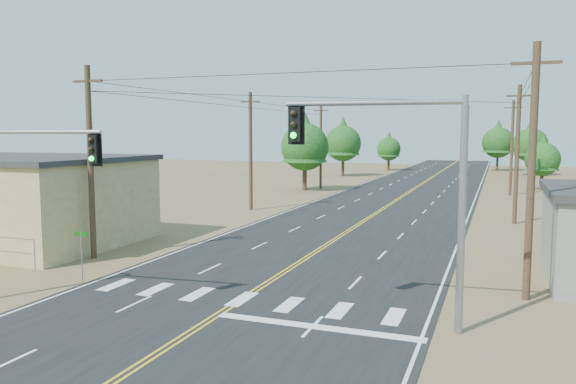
% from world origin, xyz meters
% --- Properties ---
extents(ground, '(220.00, 220.00, 0.00)m').
position_xyz_m(ground, '(0.00, 0.00, 0.00)').
color(ground, olive).
rests_on(ground, ground).
extents(road, '(15.00, 200.00, 0.02)m').
position_xyz_m(road, '(0.00, 30.00, 0.01)').
color(road, black).
rests_on(road, ground).
extents(utility_pole_left_near, '(1.80, 0.30, 10.00)m').
position_xyz_m(utility_pole_left_near, '(-10.50, 12.00, 5.12)').
color(utility_pole_left_near, '#4C3826').
rests_on(utility_pole_left_near, ground).
extents(utility_pole_left_mid, '(1.80, 0.30, 10.00)m').
position_xyz_m(utility_pole_left_mid, '(-10.50, 32.00, 5.12)').
color(utility_pole_left_mid, '#4C3826').
rests_on(utility_pole_left_mid, ground).
extents(utility_pole_left_far, '(1.80, 0.30, 10.00)m').
position_xyz_m(utility_pole_left_far, '(-10.50, 52.00, 5.12)').
color(utility_pole_left_far, '#4C3826').
rests_on(utility_pole_left_far, ground).
extents(utility_pole_right_near, '(1.80, 0.30, 10.00)m').
position_xyz_m(utility_pole_right_near, '(10.50, 12.00, 5.12)').
color(utility_pole_right_near, '#4C3826').
rests_on(utility_pole_right_near, ground).
extents(utility_pole_right_mid, '(1.80, 0.30, 10.00)m').
position_xyz_m(utility_pole_right_mid, '(10.50, 32.00, 5.12)').
color(utility_pole_right_mid, '#4C3826').
rests_on(utility_pole_right_mid, ground).
extents(utility_pole_right_far, '(1.80, 0.30, 10.00)m').
position_xyz_m(utility_pole_right_far, '(10.50, 52.00, 5.12)').
color(utility_pole_right_far, '#4C3826').
rests_on(utility_pole_right_far, ground).
extents(signal_mast_left, '(6.03, 0.83, 6.77)m').
position_xyz_m(signal_mast_left, '(-7.93, 4.17, 4.62)').
color(signal_mast_left, gray).
rests_on(signal_mast_left, ground).
extents(signal_mast_right, '(5.96, 0.95, 7.75)m').
position_xyz_m(signal_mast_right, '(6.58, 6.98, 5.21)').
color(signal_mast_right, gray).
rests_on(signal_mast_right, ground).
extents(street_sign, '(0.66, 0.09, 2.24)m').
position_xyz_m(street_sign, '(-7.80, 8.00, 1.50)').
color(street_sign, gray).
rests_on(street_sign, ground).
extents(tree_left_near, '(5.46, 5.46, 9.09)m').
position_xyz_m(tree_left_near, '(-11.56, 49.26, 5.56)').
color(tree_left_near, '#3F2D1E').
rests_on(tree_left_near, ground).
extents(tree_left_mid, '(5.46, 5.46, 9.10)m').
position_xyz_m(tree_left_mid, '(-13.11, 71.80, 5.57)').
color(tree_left_mid, '#3F2D1E').
rests_on(tree_left_mid, ground).
extents(tree_left_far, '(4.14, 4.14, 6.90)m').
position_xyz_m(tree_left_far, '(-9.10, 88.00, 4.22)').
color(tree_left_far, '#3F2D1E').
rests_on(tree_left_far, ground).
extents(tree_right_near, '(3.89, 3.89, 6.48)m').
position_xyz_m(tree_right_near, '(13.99, 59.23, 3.96)').
color(tree_right_near, '#3F2D1E').
rests_on(tree_right_near, ground).
extents(tree_right_mid, '(5.21, 5.21, 8.69)m').
position_xyz_m(tree_right_mid, '(13.69, 83.10, 5.31)').
color(tree_right_mid, '#3F2D1E').
rests_on(tree_right_mid, ground).
extents(tree_right_far, '(5.39, 5.39, 8.99)m').
position_xyz_m(tree_right_far, '(9.00, 93.30, 5.50)').
color(tree_right_far, '#3F2D1E').
rests_on(tree_right_far, ground).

